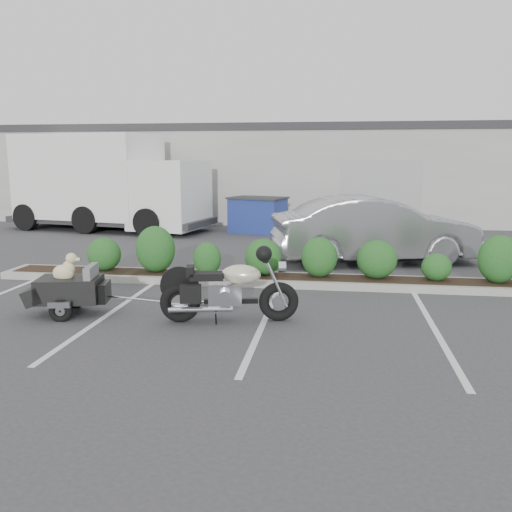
# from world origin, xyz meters

# --- Properties ---
(ground) EXTENTS (90.00, 90.00, 0.00)m
(ground) POSITION_xyz_m (0.00, 0.00, 0.00)
(ground) COLOR #38383A
(ground) RESTS_ON ground
(planter_kerb) EXTENTS (12.00, 1.00, 0.15)m
(planter_kerb) POSITION_xyz_m (1.00, 2.20, 0.07)
(planter_kerb) COLOR #9E9E93
(planter_kerb) RESTS_ON ground
(building) EXTENTS (26.00, 10.00, 4.00)m
(building) POSITION_xyz_m (0.00, 17.00, 2.00)
(building) COLOR #9EA099
(building) RESTS_ON ground
(motorcycle) EXTENTS (2.26, 0.94, 1.31)m
(motorcycle) POSITION_xyz_m (0.63, -0.67, 0.52)
(motorcycle) COLOR black
(motorcycle) RESTS_ON ground
(pet_trailer) EXTENTS (1.84, 1.05, 1.08)m
(pet_trailer) POSITION_xyz_m (-2.15, -0.65, 0.46)
(pet_trailer) COLOR black
(pet_trailer) RESTS_ON ground
(sedan) EXTENTS (5.46, 3.11, 1.70)m
(sedan) POSITION_xyz_m (3.32, 4.91, 0.85)
(sedan) COLOR #A0A0A6
(sedan) RESTS_ON ground
(dumpster) EXTENTS (2.25, 1.85, 1.27)m
(dumpster) POSITION_xyz_m (-0.45, 10.18, 0.65)
(dumpster) COLOR navy
(dumpster) RESTS_ON ground
(delivery_truck) EXTENTS (7.98, 3.92, 3.50)m
(delivery_truck) POSITION_xyz_m (-6.04, 10.09, 1.68)
(delivery_truck) COLOR white
(delivery_truck) RESTS_ON ground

